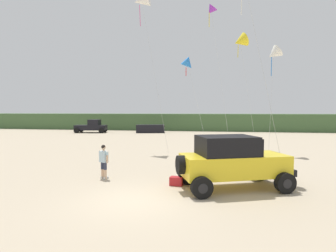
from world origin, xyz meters
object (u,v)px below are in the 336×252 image
(distant_pickup, at_px, (92,126))
(kite_orange_streamer, at_px, (274,54))
(kite_purple_stunt, at_px, (142,1))
(person_watching, at_px, (104,160))
(distant_sedan, at_px, (150,129))
(cooler_box, at_px, (176,181))
(jeep, at_px, (232,161))
(kite_pink_ribbon, at_px, (188,64))
(kite_yellow_diamond, at_px, (240,41))
(kite_black_sled, at_px, (211,11))

(distant_pickup, bearing_deg, kite_orange_streamer, -35.63)
(kite_orange_streamer, bearing_deg, kite_purple_stunt, 177.64)
(person_watching, height_order, distant_sedan, person_watching)
(cooler_box, height_order, kite_purple_stunt, kite_purple_stunt)
(jeep, relative_size, kite_purple_stunt, 0.37)
(jeep, distance_m, kite_purple_stunt, 17.41)
(person_watching, xyz_separation_m, kite_pink_ribbon, (3.41, 7.34, 5.70))
(distant_sedan, bearing_deg, kite_purple_stunt, -91.67)
(distant_sedan, bearing_deg, kite_yellow_diamond, -69.48)
(kite_yellow_diamond, bearing_deg, distant_pickup, 141.40)
(person_watching, bearing_deg, distant_sedan, 98.69)
(distant_pickup, distance_m, kite_pink_ribbon, 25.73)
(distant_pickup, bearing_deg, kite_pink_ribbon, -49.21)
(kite_pink_ribbon, bearing_deg, kite_orange_streamer, 22.82)
(cooler_box, bearing_deg, jeep, 5.45)
(jeep, height_order, kite_orange_streamer, kite_orange_streamer)
(jeep, bearing_deg, kite_pink_ribbon, 108.36)
(distant_pickup, distance_m, kite_orange_streamer, 28.82)
(kite_yellow_diamond, bearing_deg, cooler_box, -108.41)
(kite_orange_streamer, relative_size, kite_purple_stunt, 0.63)
(person_watching, height_order, kite_pink_ribbon, kite_pink_ribbon)
(distant_pickup, relative_size, distant_sedan, 1.15)
(kite_orange_streamer, height_order, kite_purple_stunt, kite_purple_stunt)
(distant_pickup, height_order, kite_orange_streamer, kite_orange_streamer)
(distant_sedan, distance_m, kite_pink_ribbon, 22.56)
(person_watching, bearing_deg, distant_pickup, 116.25)
(person_watching, distance_m, kite_purple_stunt, 15.70)
(distant_pickup, height_order, kite_purple_stunt, kite_purple_stunt)
(jeep, bearing_deg, kite_yellow_diamond, 83.83)
(kite_purple_stunt, distance_m, kite_black_sled, 5.91)
(distant_pickup, relative_size, kite_yellow_diamond, 0.51)
(cooler_box, relative_size, kite_purple_stunt, 0.04)
(kite_orange_streamer, distance_m, kite_yellow_diamond, 2.76)
(kite_black_sled, bearing_deg, person_watching, -114.70)
(distant_pickup, bearing_deg, cooler_box, -58.28)
(jeep, xyz_separation_m, person_watching, (-6.08, 0.71, -0.26))
(distant_pickup, bearing_deg, kite_black_sled, -40.97)
(kite_black_sled, bearing_deg, cooler_box, -96.47)
(kite_purple_stunt, xyz_separation_m, kite_yellow_diamond, (8.11, -0.27, -3.80))
(distant_sedan, xyz_separation_m, kite_orange_streamer, (14.01, -17.67, 7.11))
(distant_pickup, height_order, kite_yellow_diamond, kite_yellow_diamond)
(kite_pink_ribbon, bearing_deg, distant_pickup, 130.79)
(kite_orange_streamer, bearing_deg, jeep, -109.05)
(cooler_box, xyz_separation_m, kite_yellow_diamond, (3.59, 10.79, 8.62))
(jeep, distance_m, distant_sedan, 30.22)
(kite_pink_ribbon, height_order, kite_black_sled, kite_black_sled)
(kite_purple_stunt, height_order, kite_yellow_diamond, kite_purple_stunt)
(kite_orange_streamer, distance_m, kite_purple_stunt, 11.72)
(cooler_box, distance_m, kite_purple_stunt, 17.23)
(jeep, height_order, kite_pink_ribbon, kite_pink_ribbon)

